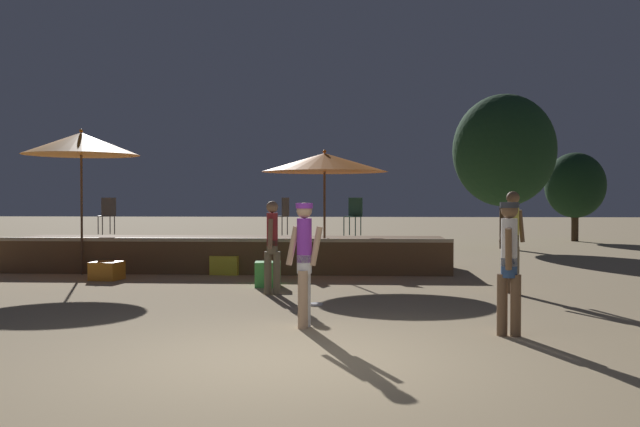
# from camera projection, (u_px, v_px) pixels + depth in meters

# --- Properties ---
(ground_plane) EXTENTS (120.00, 120.00, 0.00)m
(ground_plane) POSITION_uv_depth(u_px,v_px,m) (286.00, 361.00, 7.37)
(ground_plane) COLOR tan
(wooden_deck) EXTENTS (10.47, 2.81, 0.81)m
(wooden_deck) POSITION_uv_depth(u_px,v_px,m) (227.00, 253.00, 17.14)
(wooden_deck) COLOR brown
(wooden_deck) RESTS_ON ground
(patio_umbrella_0) EXTENTS (2.81, 2.81, 2.78)m
(patio_umbrella_0) POSITION_uv_depth(u_px,v_px,m) (324.00, 163.00, 15.88)
(patio_umbrella_0) COLOR brown
(patio_umbrella_0) RESTS_ON ground
(patio_umbrella_1) EXTENTS (2.55, 2.55, 3.24)m
(patio_umbrella_1) POSITION_uv_depth(u_px,v_px,m) (81.00, 144.00, 15.79)
(patio_umbrella_1) COLOR brown
(patio_umbrella_1) RESTS_ON ground
(cube_seat_0) EXTENTS (0.53, 0.53, 0.48)m
(cube_seat_0) POSITION_uv_depth(u_px,v_px,m) (268.00, 274.00, 13.66)
(cube_seat_0) COLOR #4CC651
(cube_seat_0) RESTS_ON ground
(cube_seat_1) EXTENTS (0.70, 0.70, 0.42)m
(cube_seat_1) POSITION_uv_depth(u_px,v_px,m) (227.00, 264.00, 15.96)
(cube_seat_1) COLOR yellow
(cube_seat_1) RESTS_ON ground
(cube_seat_2) EXTENTS (0.64, 0.64, 0.38)m
(cube_seat_2) POSITION_uv_depth(u_px,v_px,m) (107.00, 271.00, 14.78)
(cube_seat_2) COLOR orange
(cube_seat_2) RESTS_ON ground
(person_0) EXTENTS (0.52, 0.30, 1.82)m
(person_0) POSITION_uv_depth(u_px,v_px,m) (513.00, 237.00, 12.61)
(person_0) COLOR brown
(person_0) RESTS_ON ground
(person_1) EXTENTS (0.29, 0.52, 1.65)m
(person_1) POSITION_uv_depth(u_px,v_px,m) (509.00, 262.00, 8.70)
(person_1) COLOR brown
(person_1) RESTS_ON ground
(person_2) EXTENTS (0.29, 0.50, 1.65)m
(person_2) POSITION_uv_depth(u_px,v_px,m) (272.00, 245.00, 12.48)
(person_2) COLOR #72664C
(person_2) RESTS_ON ground
(person_4) EXTENTS (0.50, 0.29, 1.63)m
(person_4) POSITION_uv_depth(u_px,v_px,m) (304.00, 259.00, 9.27)
(person_4) COLOR white
(person_4) RESTS_ON ground
(bistro_chair_0) EXTENTS (0.44, 0.43, 0.90)m
(bistro_chair_0) POSITION_uv_depth(u_px,v_px,m) (282.00, 212.00, 17.11)
(bistro_chair_0) COLOR #47474C
(bistro_chair_0) RESTS_ON wooden_deck
(bistro_chair_1) EXTENTS (0.48, 0.48, 0.90)m
(bistro_chair_1) POSITION_uv_depth(u_px,v_px,m) (108.00, 212.00, 17.37)
(bistro_chair_1) COLOR #47474C
(bistro_chair_1) RESTS_ON wooden_deck
(bistro_chair_2) EXTENTS (0.45, 0.45, 0.90)m
(bistro_chair_2) POSITION_uv_depth(u_px,v_px,m) (354.00, 213.00, 16.97)
(bistro_chair_2) COLOR #1E4C47
(bistro_chair_2) RESTS_ON wooden_deck
(frisbee_disc) EXTENTS (0.22, 0.22, 0.03)m
(frisbee_disc) POSITION_uv_depth(u_px,v_px,m) (316.00, 304.00, 11.25)
(frisbee_disc) COLOR white
(frisbee_disc) RESTS_ON ground
(background_tree_0) EXTENTS (2.37, 2.37, 3.54)m
(background_tree_0) POSITION_uv_depth(u_px,v_px,m) (575.00, 185.00, 28.34)
(background_tree_0) COLOR #3D2B1C
(background_tree_0) RESTS_ON ground
(background_tree_1) EXTENTS (3.45, 3.45, 5.22)m
(background_tree_1) POSITION_uv_depth(u_px,v_px,m) (504.00, 151.00, 24.06)
(background_tree_1) COLOR #3D2B1C
(background_tree_1) RESTS_ON ground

